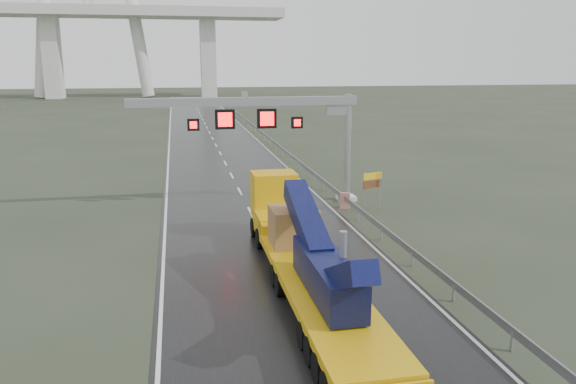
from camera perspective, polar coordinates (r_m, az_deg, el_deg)
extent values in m
plane|color=#2B3223|center=(20.68, 2.19, -13.52)|extent=(400.00, 400.00, 0.00)
cube|color=black|center=(58.87, -6.91, 3.92)|extent=(11.00, 200.00, 0.02)
cube|color=silver|center=(38.78, 5.94, -0.59)|extent=(1.20, 1.20, 0.30)
cylinder|color=#94979C|center=(38.12, 6.06, 4.45)|extent=(0.48, 0.48, 7.20)
cube|color=#94979C|center=(36.32, -4.41, 9.14)|extent=(14.80, 0.55, 0.55)
cube|color=#94979C|center=(37.59, 4.98, 8.50)|extent=(1.40, 0.35, 0.90)
cube|color=#94979C|center=(36.30, -4.42, 9.85)|extent=(0.35, 0.35, 0.35)
cube|color=black|center=(36.23, -6.42, 7.34)|extent=(1.25, 0.25, 1.25)
cube|color=#FF0C0C|center=(36.09, -6.40, 7.32)|extent=(0.90, 0.02, 0.90)
cube|color=black|center=(36.56, -2.17, 7.47)|extent=(1.25, 0.25, 1.25)
cube|color=#FF0C0C|center=(36.42, -2.13, 7.44)|extent=(0.90, 0.02, 0.90)
cube|color=black|center=(36.15, -9.59, 6.75)|extent=(0.75, 0.25, 0.75)
cube|color=#FF0C0C|center=(36.01, -9.58, 6.73)|extent=(0.54, 0.02, 0.54)
cube|color=black|center=(36.96, 0.92, 7.07)|extent=(0.75, 0.25, 0.75)
cube|color=#FF0C0C|center=(36.82, 0.97, 7.04)|extent=(0.54, 0.02, 0.54)
cube|color=silver|center=(160.92, -22.83, 12.50)|extent=(4.00, 6.00, 21.00)
cube|color=silver|center=(158.26, -8.12, 13.37)|extent=(4.00, 6.00, 21.00)
cube|color=#C99E0B|center=(21.33, 3.30, -9.77)|extent=(2.65, 13.14, 0.33)
cube|color=#C99E0B|center=(27.59, -0.29, -3.56)|extent=(2.44, 1.13, 0.47)
cube|color=#C99E0B|center=(29.07, -0.85, -3.18)|extent=(2.44, 2.82, 1.13)
cube|color=#C99E0B|center=(30.40, -1.43, -0.27)|extent=(2.35, 1.88, 2.44)
cube|color=black|center=(31.25, -1.73, 0.63)|extent=(2.16, 0.05, 1.13)
cube|color=#0D1340|center=(20.15, 4.00, -8.44)|extent=(1.32, 5.63, 1.31)
cube|color=#0D1340|center=(22.81, 1.89, -2.85)|extent=(0.95, 5.17, 2.40)
cube|color=#0D1340|center=(17.75, 6.04, -8.60)|extent=(0.85, 3.72, 2.27)
cylinder|color=#94979C|center=(20.01, 5.60, -6.05)|extent=(0.28, 0.28, 1.50)
cube|color=olive|center=(25.47, 0.59, -3.50)|extent=(2.07, 2.07, 1.69)
cylinder|color=black|center=(17.91, 6.78, -16.39)|extent=(2.72, 0.94, 0.94)
cylinder|color=black|center=(23.63, 1.85, -8.77)|extent=(2.72, 0.94, 0.94)
cylinder|color=black|center=(30.66, -1.35, -3.50)|extent=(2.54, 1.04, 1.03)
cylinder|color=#94979C|center=(35.79, 7.76, 0.02)|extent=(0.08, 0.08, 2.52)
cylinder|color=#94979C|center=(36.14, 9.34, 0.10)|extent=(0.08, 0.08, 2.52)
cube|color=yellow|center=(35.75, 8.61, 1.62)|extent=(1.40, 0.56, 0.42)
cube|color=brown|center=(35.86, 8.58, 0.79)|extent=(1.40, 0.56, 0.47)
cube|color=red|center=(36.46, 5.80, -0.87)|extent=(0.69, 0.52, 1.04)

